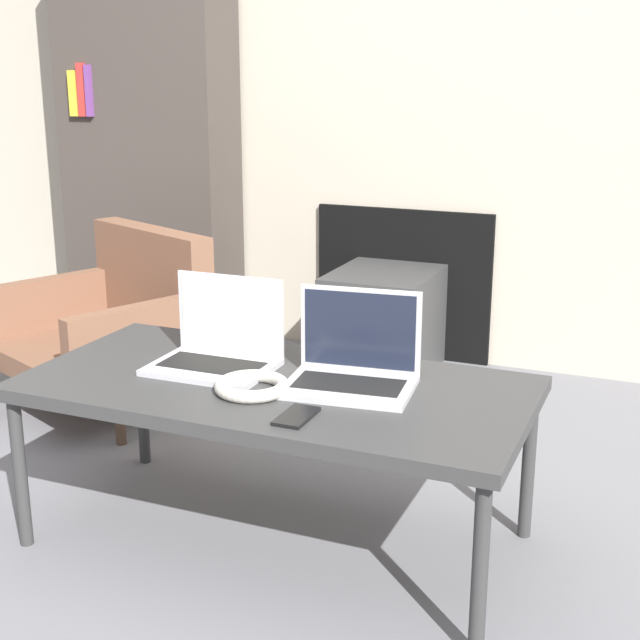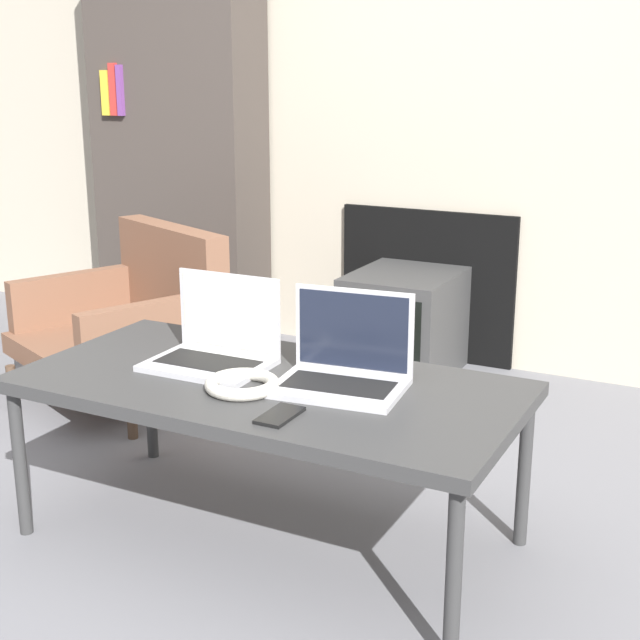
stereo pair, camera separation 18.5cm
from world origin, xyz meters
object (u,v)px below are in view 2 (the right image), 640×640
object	(u,v)px
headphones	(242,384)
armchair	(136,315)
tv	(404,324)
laptop_right	(344,366)
laptop_left	(216,345)
phone	(280,415)

from	to	relation	value
headphones	armchair	bearing A→B (deg)	140.68
headphones	tv	distance (m)	1.58
laptop_right	headphones	world-z (taller)	laptop_right
headphones	laptop_right	bearing A→B (deg)	35.40
laptop_left	tv	bearing A→B (deg)	89.11
laptop_right	tv	distance (m)	1.48
laptop_left	headphones	size ratio (longest dim) A/B	1.71
laptop_left	phone	size ratio (longest dim) A/B	2.46
headphones	phone	bearing A→B (deg)	-33.12
laptop_right	tv	size ratio (longest dim) A/B	0.69
laptop_right	phone	world-z (taller)	laptop_right
laptop_left	armchair	xyz separation A→B (m)	(-0.82, 0.67, -0.18)
laptop_left	laptop_right	xyz separation A→B (m)	(0.39, -0.00, 0.00)
laptop_left	tv	distance (m)	1.42
armchair	tv	bearing A→B (deg)	64.59
armchair	phone	bearing A→B (deg)	-15.24
phone	laptop_right	bearing A→B (deg)	81.43
headphones	armchair	distance (m)	1.30
armchair	laptop_left	bearing A→B (deg)	-15.86
laptop_right	headphones	bearing A→B (deg)	-151.25
phone	tv	size ratio (longest dim) A/B	0.26
tv	headphones	bearing A→B (deg)	-83.44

